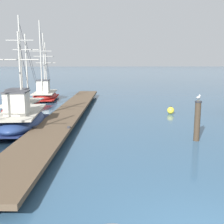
% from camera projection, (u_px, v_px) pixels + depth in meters
% --- Properties ---
extents(floating_dock, '(3.12, 23.64, 0.53)m').
position_uv_depth(floating_dock, '(69.00, 112.00, 17.48)').
color(floating_dock, brown).
rests_on(floating_dock, ground).
extents(fishing_boat_0, '(2.45, 6.46, 6.57)m').
position_uv_depth(fishing_boat_0, '(22.00, 104.00, 19.23)').
color(fishing_boat_0, '#AD2823').
rests_on(fishing_boat_0, ground).
extents(fishing_boat_2, '(2.35, 6.20, 6.91)m').
position_uv_depth(fishing_boat_2, '(45.00, 94.00, 25.56)').
color(fishing_boat_2, '#AD2823').
rests_on(fishing_boat_2, ground).
extents(fishing_boat_3, '(2.49, 5.49, 4.99)m').
position_uv_depth(fishing_boat_3, '(21.00, 118.00, 14.27)').
color(fishing_boat_3, navy).
rests_on(fishing_boat_3, ground).
extents(mooring_piling, '(0.30, 0.30, 1.80)m').
position_uv_depth(mooring_piling, '(197.00, 120.00, 12.24)').
color(mooring_piling, '#3D3023').
rests_on(mooring_piling, ground).
extents(perched_seagull, '(0.28, 0.33, 0.27)m').
position_uv_depth(perched_seagull, '(199.00, 98.00, 12.05)').
color(perched_seagull, gold).
rests_on(perched_seagull, mooring_piling).
extents(mooring_buoy, '(0.47, 0.47, 0.54)m').
position_uv_depth(mooring_buoy, '(171.00, 110.00, 18.75)').
color(mooring_buoy, yellow).
rests_on(mooring_buoy, ground).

